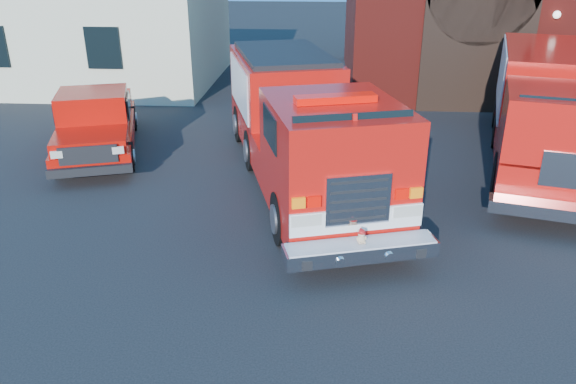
# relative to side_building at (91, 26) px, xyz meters

# --- Properties ---
(ground) EXTENTS (100.00, 100.00, 0.00)m
(ground) POSITION_rel_side_building_xyz_m (9.00, -13.00, -2.20)
(ground) COLOR black
(ground) RESTS_ON ground
(parking_stripe_mid) EXTENTS (0.12, 3.00, 0.01)m
(parking_stripe_mid) POSITION_rel_side_building_xyz_m (15.50, -9.00, -2.20)
(parking_stripe_mid) COLOR yellow
(parking_stripe_mid) RESTS_ON ground
(parking_stripe_far) EXTENTS (0.12, 3.00, 0.01)m
(parking_stripe_far) POSITION_rel_side_building_xyz_m (15.50, -6.00, -2.20)
(parking_stripe_far) COLOR yellow
(parking_stripe_far) RESTS_ON ground
(side_building) EXTENTS (10.20, 8.20, 4.35)m
(side_building) POSITION_rel_side_building_xyz_m (0.00, 0.00, 0.00)
(side_building) COLOR beige
(side_building) RESTS_ON ground
(fire_engine) EXTENTS (4.75, 9.22, 2.74)m
(fire_engine) POSITION_rel_side_building_xyz_m (9.06, -10.50, -0.79)
(fire_engine) COLOR black
(fire_engine) RESTS_ON ground
(pickup_truck) EXTENTS (3.34, 5.59, 1.73)m
(pickup_truck) POSITION_rel_side_building_xyz_m (3.46, -8.80, -1.39)
(pickup_truck) COLOR black
(pickup_truck) RESTS_ON ground
(secondary_truck) EXTENTS (4.69, 8.82, 2.74)m
(secondary_truck) POSITION_rel_side_building_xyz_m (15.28, -8.90, -0.71)
(secondary_truck) COLOR black
(secondary_truck) RESTS_ON ground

